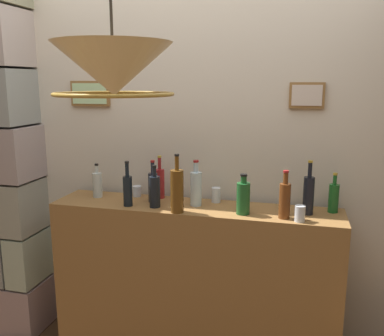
% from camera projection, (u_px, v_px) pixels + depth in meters
% --- Properties ---
extents(panelled_rear_partition, '(3.53, 0.15, 2.73)m').
position_uv_depth(panelled_rear_partition, '(204.00, 141.00, 2.72)').
color(panelled_rear_partition, beige).
rests_on(panelled_rear_partition, ground).
extents(stone_pillar, '(0.38, 0.40, 2.66)m').
position_uv_depth(stone_pillar, '(11.00, 155.00, 2.91)').
color(stone_pillar, gray).
rests_on(stone_pillar, ground).
extents(bar_shelf_unit, '(1.79, 0.36, 1.07)m').
position_uv_depth(bar_shelf_unit, '(194.00, 286.00, 2.66)').
color(bar_shelf_unit, olive).
rests_on(bar_shelf_unit, ground).
extents(liquor_bottle_vermouth, '(0.06, 0.06, 0.27)m').
position_uv_depth(liquor_bottle_vermouth, '(153.00, 186.00, 2.63)').
color(liquor_bottle_vermouth, black).
rests_on(liquor_bottle_vermouth, bar_shelf_unit).
extents(liquor_bottle_amaro, '(0.06, 0.06, 0.24)m').
position_uv_depth(liquor_bottle_amaro, '(334.00, 197.00, 2.42)').
color(liquor_bottle_amaro, '#195921').
rests_on(liquor_bottle_amaro, bar_shelf_unit).
extents(liquor_bottle_vodka, '(0.07, 0.07, 0.26)m').
position_uv_depth(liquor_bottle_vodka, '(155.00, 191.00, 2.52)').
color(liquor_bottle_vodka, black).
rests_on(liquor_bottle_vodka, bar_shelf_unit).
extents(liquor_bottle_gin, '(0.06, 0.06, 0.28)m').
position_uv_depth(liquor_bottle_gin, '(160.00, 182.00, 2.72)').
color(liquor_bottle_gin, maroon).
rests_on(liquor_bottle_gin, bar_shelf_unit).
extents(liquor_bottle_tequila, '(0.08, 0.08, 0.35)m').
position_uv_depth(liquor_bottle_tequila, '(177.00, 190.00, 2.41)').
color(liquor_bottle_tequila, '#5E3912').
rests_on(liquor_bottle_tequila, bar_shelf_unit).
extents(liquor_bottle_rum, '(0.06, 0.06, 0.32)m').
position_uv_depth(liquor_bottle_rum, '(309.00, 194.00, 2.38)').
color(liquor_bottle_rum, black).
rests_on(liquor_bottle_rum, bar_shelf_unit).
extents(liquor_bottle_bourbon, '(0.06, 0.06, 0.22)m').
position_uv_depth(liquor_bottle_bourbon, '(97.00, 184.00, 2.74)').
color(liquor_bottle_bourbon, silver).
rests_on(liquor_bottle_bourbon, bar_shelf_unit).
extents(liquor_bottle_scotch, '(0.07, 0.07, 0.28)m').
position_uv_depth(liquor_bottle_scotch, '(196.00, 188.00, 2.55)').
color(liquor_bottle_scotch, silver).
rests_on(liquor_bottle_scotch, bar_shelf_unit).
extents(liquor_bottle_brandy, '(0.06, 0.06, 0.28)m').
position_uv_depth(liquor_bottle_brandy, '(128.00, 189.00, 2.54)').
color(liquor_bottle_brandy, black).
rests_on(liquor_bottle_brandy, bar_shelf_unit).
extents(liquor_bottle_sherry, '(0.08, 0.08, 0.24)m').
position_uv_depth(liquor_bottle_sherry, '(243.00, 197.00, 2.39)').
color(liquor_bottle_sherry, '#1B5424').
rests_on(liquor_bottle_sherry, bar_shelf_unit).
extents(liquor_bottle_whiskey, '(0.06, 0.06, 0.27)m').
position_uv_depth(liquor_bottle_whiskey, '(285.00, 199.00, 2.31)').
color(liquor_bottle_whiskey, brown).
rests_on(liquor_bottle_whiskey, bar_shelf_unit).
extents(glass_tumbler_rocks, '(0.06, 0.06, 0.07)m').
position_uv_depth(glass_tumbler_rocks, '(137.00, 191.00, 2.77)').
color(glass_tumbler_rocks, silver).
rests_on(glass_tumbler_rocks, bar_shelf_unit).
extents(glass_tumbler_highball, '(0.06, 0.06, 0.09)m').
position_uv_depth(glass_tumbler_highball, '(216.00, 195.00, 2.63)').
color(glass_tumbler_highball, silver).
rests_on(glass_tumbler_highball, bar_shelf_unit).
extents(glass_tumbler_shot, '(0.06, 0.06, 0.09)m').
position_uv_depth(glass_tumbler_shot, '(300.00, 214.00, 2.26)').
color(glass_tumbler_shot, silver).
rests_on(glass_tumbler_shot, bar_shelf_unit).
extents(pendant_lamp, '(0.50, 0.50, 0.57)m').
position_uv_depth(pendant_lamp, '(113.00, 71.00, 1.69)').
color(pendant_lamp, beige).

